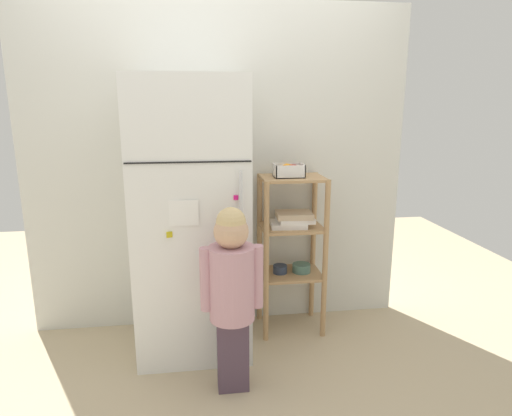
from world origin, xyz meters
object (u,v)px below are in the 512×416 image
(pantry_shelf_unit, at_px, (292,237))
(fruit_bin, at_px, (290,171))
(child_standing, at_px, (232,283))
(refrigerator, at_px, (192,219))

(pantry_shelf_unit, relative_size, fruit_bin, 5.63)
(child_standing, distance_m, fruit_bin, 0.92)
(child_standing, bearing_deg, pantry_shelf_unit, 53.57)
(refrigerator, distance_m, child_standing, 0.58)
(child_standing, relative_size, fruit_bin, 5.39)
(refrigerator, bearing_deg, fruit_bin, 11.80)
(child_standing, xyz_separation_m, fruit_bin, (0.44, 0.63, 0.50))
(refrigerator, relative_size, child_standing, 1.65)
(refrigerator, xyz_separation_m, pantry_shelf_unit, (0.67, 0.13, -0.18))
(fruit_bin, bearing_deg, refrigerator, -168.20)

